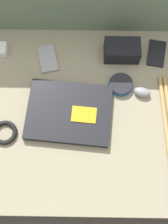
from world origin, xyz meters
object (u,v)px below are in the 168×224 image
(camera_pouch, at_px, (122,51))
(laptop, at_px, (69,111))
(phone_black, at_px, (156,53))
(computer_mouse, at_px, (142,92))
(speaker_puck, at_px, (121,84))
(charger_brick, at_px, (1,49))
(phone_silver, at_px, (48,59))

(camera_pouch, bearing_deg, laptop, -128.89)
(phone_black, bearing_deg, computer_mouse, -101.16)
(computer_mouse, bearing_deg, speaker_puck, 172.10)
(charger_brick, bearing_deg, computer_mouse, -17.55)
(computer_mouse, xyz_separation_m, speaker_puck, (-0.08, 0.03, -0.00))
(laptop, xyz_separation_m, phone_silver, (-0.09, 0.22, -0.01))
(computer_mouse, height_order, speaker_puck, computer_mouse)
(computer_mouse, xyz_separation_m, phone_black, (0.07, 0.17, -0.01))
(speaker_puck, bearing_deg, charger_brick, 163.25)
(camera_pouch, relative_size, charger_brick, 2.53)
(speaker_puck, relative_size, phone_black, 0.75)
(phone_silver, height_order, camera_pouch, camera_pouch)
(laptop, relative_size, speaker_puck, 3.51)
(speaker_puck, height_order, phone_silver, speaker_puck)
(camera_pouch, bearing_deg, computer_mouse, -65.82)
(phone_black, distance_m, charger_brick, 0.62)
(speaker_puck, bearing_deg, phone_silver, 158.95)
(speaker_puck, relative_size, phone_silver, 0.72)
(computer_mouse, bearing_deg, laptop, -149.17)
(phone_silver, bearing_deg, laptop, -80.78)
(laptop, distance_m, speaker_puck, 0.22)
(phone_silver, relative_size, phone_black, 1.03)
(phone_silver, height_order, phone_black, same)
(phone_silver, bearing_deg, camera_pouch, -8.49)
(laptop, bearing_deg, charger_brick, 142.52)
(phone_silver, distance_m, charger_brick, 0.19)
(laptop, distance_m, charger_brick, 0.38)
(computer_mouse, relative_size, camera_pouch, 0.51)
(laptop, relative_size, computer_mouse, 4.66)
(computer_mouse, relative_size, speaker_puck, 0.75)
(laptop, relative_size, phone_silver, 2.54)
(camera_pouch, bearing_deg, speaker_puck, -92.04)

